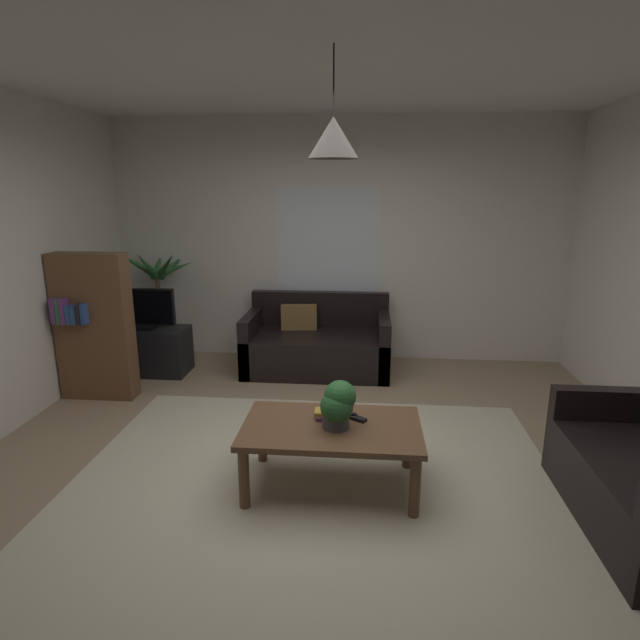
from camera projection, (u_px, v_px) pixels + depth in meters
floor at (316, 473)px, 3.69m from camera, size 5.19×5.27×0.02m
rug at (313, 487)px, 3.50m from camera, size 3.37×2.90×0.01m
wall_back at (338, 241)px, 5.92m from camera, size 5.31×0.06×2.75m
ceiling at (315, 49)px, 3.00m from camera, size 5.19×5.27×0.02m
window_pane at (327, 241)px, 5.89m from camera, size 1.16×0.01×1.18m
couch_under_window at (317, 346)px, 5.71m from camera, size 1.57×0.86×0.82m
coffee_table at (331, 434)px, 3.43m from camera, size 1.18×0.70×0.45m
book_on_table_0 at (326, 416)px, 3.51m from camera, size 0.15×0.13×0.03m
book_on_table_1 at (326, 412)px, 3.51m from camera, size 0.16×0.12×0.03m
remote_on_table_0 at (355, 418)px, 3.49m from camera, size 0.16×0.13×0.02m
remote_on_table_1 at (346, 416)px, 3.52m from camera, size 0.17×0.10×0.02m
potted_plant_on_table at (338, 404)px, 3.33m from camera, size 0.23×0.24×0.32m
tv_stand at (147, 351)px, 5.62m from camera, size 0.90×0.44×0.50m
tv at (142, 309)px, 5.48m from camera, size 0.70×0.16×0.45m
potted_palm_corner at (160, 305)px, 6.00m from camera, size 0.88×0.79×1.35m
bookshelf_corner at (94, 326)px, 4.86m from camera, size 0.70×0.31×1.40m
pendant_lamp at (333, 137)px, 2.96m from camera, size 0.29×0.29×0.61m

